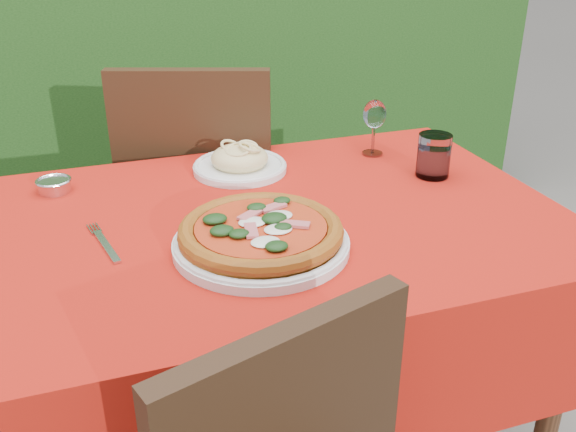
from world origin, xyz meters
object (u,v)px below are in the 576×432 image
object	(u,v)px
steel_ramekin	(54,186)
fork	(107,246)
pasta_plate	(240,162)
wine_glass	(375,117)
chair_far	(201,197)
pizza_plate	(261,235)
water_glass	(434,158)

from	to	relation	value
steel_ramekin	fork	bearing A→B (deg)	-73.95
pasta_plate	wine_glass	world-z (taller)	wine_glass
chair_far	pizza_plate	size ratio (longest dim) A/B	2.66
pasta_plate	fork	size ratio (longest dim) A/B	1.18
pizza_plate	pasta_plate	xyz separation A→B (m)	(0.07, 0.41, -0.01)
fork	steel_ramekin	distance (m)	0.33
chair_far	water_glass	world-z (taller)	chair_far
pasta_plate	water_glass	distance (m)	0.48
wine_glass	fork	size ratio (longest dim) A/B	0.76
chair_far	wine_glass	distance (m)	0.60
chair_far	wine_glass	size ratio (longest dim) A/B	6.44
chair_far	pasta_plate	size ratio (longest dim) A/B	4.12
water_glass	steel_ramekin	size ratio (longest dim) A/B	1.43
wine_glass	chair_far	bearing A→B (deg)	143.70
pasta_plate	water_glass	bearing A→B (deg)	-22.90
pasta_plate	wine_glass	distance (m)	0.38
pasta_plate	steel_ramekin	distance (m)	0.44
wine_glass	water_glass	bearing A→B (deg)	-68.78
steel_ramekin	pizza_plate	bearing A→B (deg)	-48.17
pasta_plate	water_glass	world-z (taller)	water_glass
chair_far	pasta_plate	distance (m)	0.38
wine_glass	fork	xyz separation A→B (m)	(-0.72, -0.31, -0.10)
water_glass	chair_far	bearing A→B (deg)	134.77
fork	steel_ramekin	xyz separation A→B (m)	(-0.09, 0.32, 0.01)
chair_far	steel_ramekin	xyz separation A→B (m)	(-0.40, -0.29, 0.21)
pizza_plate	steel_ramekin	world-z (taller)	pizza_plate
fork	steel_ramekin	world-z (taller)	steel_ramekin
fork	steel_ramekin	bearing A→B (deg)	94.66
chair_far	pasta_plate	bearing A→B (deg)	117.69
pizza_plate	fork	size ratio (longest dim) A/B	1.83
wine_glass	fork	world-z (taller)	wine_glass
pasta_plate	chair_far	bearing A→B (deg)	98.89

